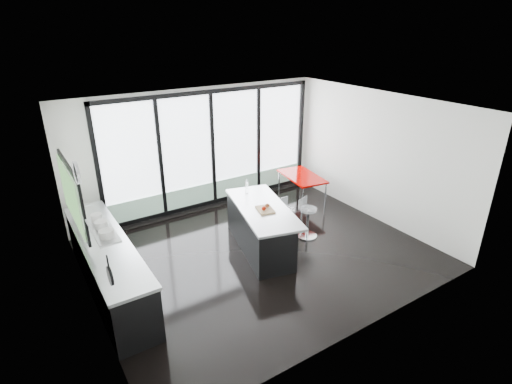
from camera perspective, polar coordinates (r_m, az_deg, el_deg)
floor at (r=7.73m, az=0.59°, el=-8.76°), size 6.00×5.00×0.00m
ceiling at (r=6.68m, az=0.69°, el=12.04°), size 6.00×5.00×0.00m
wall_back at (r=9.27m, az=-6.40°, el=5.37°), size 6.00×0.09×2.80m
wall_front at (r=5.40m, az=15.52°, el=-7.70°), size 6.00×0.00×2.80m
wall_left at (r=6.31m, az=-24.05°, el=-2.64°), size 0.26×5.00×2.80m
wall_right at (r=9.00m, az=16.86°, el=4.79°), size 0.00×5.00×2.80m
counter_cabinets at (r=6.97m, az=-20.32°, el=-9.85°), size 0.69×3.24×1.36m
island at (r=7.71m, az=0.45°, el=-5.09°), size 1.38×2.27×1.13m
bar_stool_near at (r=8.21m, az=7.40°, el=-4.33°), size 0.52×0.52×0.65m
bar_stool_far at (r=8.12m, az=4.22°, el=-4.51°), size 0.43×0.43×0.65m
red_table at (r=9.78m, az=6.51°, el=0.50°), size 0.90×1.36×0.68m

